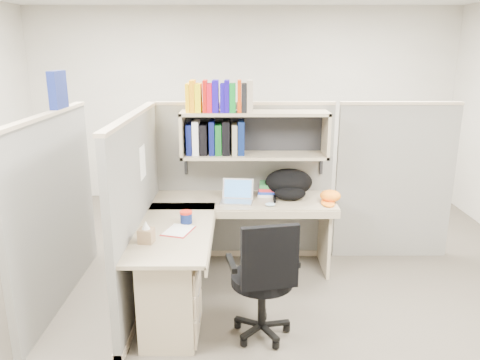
{
  "coord_description": "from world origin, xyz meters",
  "views": [
    {
      "loc": [
        -0.05,
        -3.71,
        2.12
      ],
      "look_at": [
        -0.04,
        0.25,
        1.01
      ],
      "focal_mm": 35.0,
      "sensor_mm": 36.0,
      "label": 1
    }
  ],
  "objects_px": {
    "desk": "(194,267)",
    "task_chair": "(263,298)",
    "laptop": "(237,191)",
    "backpack": "(289,184)",
    "snack_canister": "(186,217)"
  },
  "relations": [
    {
      "from": "desk",
      "to": "task_chair",
      "type": "bearing_deg",
      "value": -30.77
    },
    {
      "from": "laptop",
      "to": "backpack",
      "type": "distance_m",
      "value": 0.53
    },
    {
      "from": "backpack",
      "to": "task_chair",
      "type": "xyz_separation_m",
      "value": [
        -0.31,
        -1.24,
        -0.52
      ]
    },
    {
      "from": "laptop",
      "to": "snack_canister",
      "type": "bearing_deg",
      "value": -119.93
    },
    {
      "from": "task_chair",
      "to": "snack_canister",
      "type": "bearing_deg",
      "value": 138.69
    },
    {
      "from": "snack_canister",
      "to": "backpack",
      "type": "bearing_deg",
      "value": 36.96
    },
    {
      "from": "desk",
      "to": "snack_canister",
      "type": "distance_m",
      "value": 0.42
    },
    {
      "from": "desk",
      "to": "snack_canister",
      "type": "relative_size",
      "value": 16.72
    },
    {
      "from": "laptop",
      "to": "task_chair",
      "type": "height_order",
      "value": "task_chair"
    },
    {
      "from": "desk",
      "to": "task_chair",
      "type": "height_order",
      "value": "task_chair"
    },
    {
      "from": "backpack",
      "to": "snack_canister",
      "type": "distance_m",
      "value": 1.16
    },
    {
      "from": "desk",
      "to": "laptop",
      "type": "height_order",
      "value": "laptop"
    },
    {
      "from": "desk",
      "to": "laptop",
      "type": "relative_size",
      "value": 5.91
    },
    {
      "from": "backpack",
      "to": "snack_canister",
      "type": "height_order",
      "value": "backpack"
    },
    {
      "from": "desk",
      "to": "laptop",
      "type": "distance_m",
      "value": 0.93
    }
  ]
}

